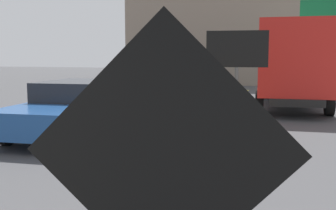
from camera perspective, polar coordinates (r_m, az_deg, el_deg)
lane_center_stripe at (r=6.66m, az=-4.92°, el=-10.92°), size 0.14×36.00×0.01m
roadwork_sign at (r=2.31m, az=-0.51°, el=-7.84°), size 1.61×0.33×2.33m
arrow_board_trailer at (r=10.76m, az=9.65°, el=-1.43°), size 1.60×1.92×2.70m
box_truck at (r=16.62m, az=17.30°, el=5.82°), size 2.93×8.02×3.23m
pickup_car at (r=10.91m, az=-13.02°, el=-0.23°), size 2.29×5.29×1.38m
far_building_block at (r=32.85m, az=7.65°, el=12.94°), size 12.38×9.99×10.81m
traffic_cone_near_sign at (r=4.63m, az=1.51°, el=-14.46°), size 0.36×0.36×0.74m
traffic_cone_mid_lane at (r=7.82m, az=5.98°, el=-5.90°), size 0.36×0.36×0.62m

